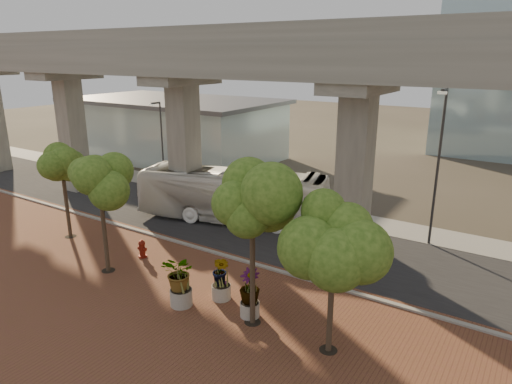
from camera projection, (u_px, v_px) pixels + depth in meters
The scene contains 18 objects.
ground at pixel (242, 244), 27.25m from camera, with size 160.00×160.00×0.00m, color #353027.
brick_plaza at pixel (142, 302), 20.82m from camera, with size 70.00×13.00×0.06m, color brown.
asphalt_road at pixel (260, 233), 28.85m from camera, with size 90.00×8.00×0.04m, color black.
curb_strip at pixel (221, 255), 25.62m from camera, with size 70.00×0.25×0.16m, color gray.
far_sidewalk at pixel (300, 209), 33.26m from camera, with size 90.00×3.00×0.06m, color gray.
transit_viaduct at pixel (260, 118), 26.73m from camera, with size 72.00×5.60×12.40m.
station_pavilion at pixel (174, 127), 49.57m from camera, with size 23.00×13.00×6.30m.
transit_bus at pixel (233, 195), 30.56m from camera, with size 3.05×13.01×3.63m, color silver.
fire_hydrant at pixel (142, 249), 25.26m from camera, with size 0.53×0.47×1.05m.
planter_front at pixel (180, 275), 20.14m from camera, with size 2.21×2.21×2.43m.
planter_right at pixel (250, 288), 19.32m from camera, with size 2.06×2.06×2.21m.
planter_left at pixel (221, 273), 20.73m from camera, with size 1.95×1.95×2.15m.
street_tree_far_west at pixel (62, 165), 26.92m from camera, with size 3.35×3.35×6.13m.
street_tree_near_west at pixel (100, 188), 22.51m from camera, with size 3.31×3.31×6.05m.
street_tree_near_east at pixel (252, 203), 17.69m from camera, with size 3.83×3.83×7.08m.
street_tree_far_east at pixel (334, 240), 16.11m from camera, with size 3.56×3.56×6.20m.
streetlamp_west at pixel (161, 141), 36.34m from camera, with size 0.36×1.06×7.30m.
streetlamp_east at pixel (438, 158), 25.64m from camera, with size 0.45×1.32×9.12m.
Camera 1 is at (14.43, -20.63, 10.93)m, focal length 32.00 mm.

